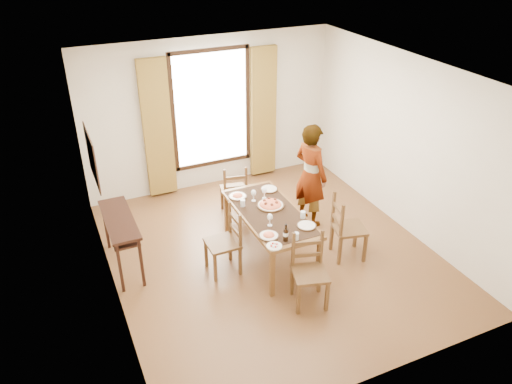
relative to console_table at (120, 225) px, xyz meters
name	(u,v)px	position (x,y,z in m)	size (l,w,h in m)	color
ground	(271,253)	(2.03, -0.60, -0.68)	(5.00, 5.00, 0.00)	#542A1A
room_shell	(269,156)	(2.03, -0.47, 0.86)	(4.60, 5.10, 2.74)	silver
console_table	(120,225)	(0.00, 0.00, 0.00)	(0.38, 1.20, 0.80)	black
dining_table	(270,216)	(1.98, -0.63, 0.00)	(0.82, 1.73, 0.76)	brown
chair_west	(225,243)	(1.28, -0.67, -0.23)	(0.43, 0.43, 0.97)	brown
chair_north	(234,191)	(1.96, 0.68, -0.26)	(0.48, 0.48, 0.92)	brown
chair_south	(309,273)	(2.02, -1.72, -0.23)	(0.53, 0.53, 0.97)	brown
chair_east	(347,229)	(2.99, -1.08, -0.22)	(0.53, 0.53, 0.99)	brown
man	(311,175)	(2.97, -0.04, 0.17)	(0.57, 0.71, 1.70)	#95969D
plate_sw	(269,235)	(1.70, -1.18, 0.10)	(0.27, 0.27, 0.05)	silver
plate_se	(307,225)	(2.27, -1.17, 0.10)	(0.27, 0.27, 0.05)	silver
plate_nw	(238,195)	(1.73, -0.05, 0.10)	(0.27, 0.27, 0.05)	silver
plate_ne	(269,188)	(2.25, -0.04, 0.10)	(0.27, 0.27, 0.05)	silver
pasta_platter	(270,203)	(2.06, -0.49, 0.12)	(0.40, 0.40, 0.10)	red
caprese_plate	(274,245)	(1.67, -1.41, 0.09)	(0.20, 0.20, 0.04)	silver
wine_glass_a	(270,220)	(1.83, -0.95, 0.16)	(0.08, 0.08, 0.18)	white
wine_glass_b	(264,193)	(2.07, -0.26, 0.16)	(0.08, 0.08, 0.18)	white
wine_glass_c	(254,195)	(1.90, -0.26, 0.16)	(0.08, 0.08, 0.18)	white
tumbler_a	(303,215)	(2.33, -0.96, 0.12)	(0.07, 0.07, 0.10)	silver
tumbler_b	(243,203)	(1.70, -0.33, 0.12)	(0.07, 0.07, 0.10)	silver
tumbler_c	(296,236)	(1.99, -1.38, 0.12)	(0.07, 0.07, 0.10)	silver
wine_bottle	(286,232)	(1.86, -1.35, 0.20)	(0.07, 0.07, 0.25)	black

